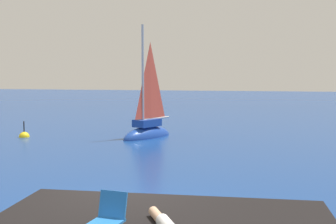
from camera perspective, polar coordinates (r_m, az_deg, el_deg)
ground_plane at (r=10.72m, az=-5.41°, el=-13.13°), size 160.00×160.00×0.00m
boulder_seaward at (r=10.69m, az=-10.67°, el=-13.25°), size 1.35×1.41×0.79m
sailboat_near at (r=23.03m, az=-2.73°, el=-2.48°), size 2.57×3.57×6.48m
beach_chair at (r=7.23m, az=-7.80°, el=-13.33°), size 0.55×0.65×0.80m
marker_buoy at (r=24.37m, az=-18.41°, el=-3.13°), size 0.56×0.56×1.13m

